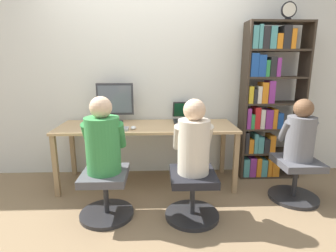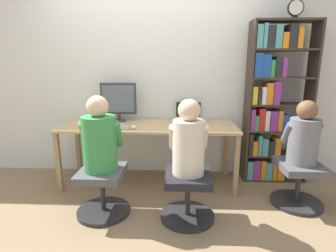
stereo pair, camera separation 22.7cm
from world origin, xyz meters
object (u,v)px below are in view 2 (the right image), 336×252
keyboard (111,128)px  desktop_monitor (118,101)px  laptop (188,118)px  bookshelf (271,105)px  desk_clock (296,8)px  office_chair_left (103,189)px  office_chair_right (188,194)px  office_chair_side (298,182)px  person_near_shelf (304,136)px  person_at_laptop (189,141)px  person_at_monitor (100,138)px

keyboard → desktop_monitor: bearing=89.5°
laptop → bookshelf: bearing=-2.6°
laptop → desk_clock: desk_clock is taller
office_chair_left → desk_clock: desk_clock is taller
office_chair_left → bookshelf: bookshelf is taller
laptop → office_chair_right: bearing=-91.7°
bookshelf → office_chair_side: bearing=-78.3°
office_chair_right → person_near_shelf: person_near_shelf is taller
bookshelf → office_chair_left: bearing=-154.7°
person_at_laptop → office_chair_side: 1.27m
desktop_monitor → keyboard: bearing=-90.5°
bookshelf → office_chair_side: size_ratio=3.72×
office_chair_right → bookshelf: (1.00, 0.91, 0.69)m
desktop_monitor → person_at_laptop: desktop_monitor is taller
office_chair_side → office_chair_left: bearing=-172.7°
person_near_shelf → person_at_monitor: bearing=-172.7°
keyboard → person_at_monitor: 0.49m
desktop_monitor → office_chair_left: size_ratio=0.93×
keyboard → office_chair_left: bearing=-87.3°
desktop_monitor → bookshelf: size_ratio=0.25×
office_chair_left → person_at_monitor: size_ratio=0.73×
bookshelf → desk_clock: (0.14, -0.05, 1.06)m
desk_clock → person_near_shelf: 1.38m
person_at_laptop → person_near_shelf: bearing=14.8°
office_chair_left → desk_clock: bearing=22.3°
office_chair_left → office_chair_right: size_ratio=1.00×
desktop_monitor → keyboard: (-0.00, -0.39, -0.24)m
office_chair_right → office_chair_side: (1.13, 0.30, 0.00)m
laptop → office_chair_left: size_ratio=0.69×
office_chair_right → laptop: bearing=88.3°
desktop_monitor → desk_clock: bearing=-2.5°
office_chair_left → person_near_shelf: person_near_shelf is taller
office_chair_right → bookshelf: bearing=42.1°
person_at_monitor → bookshelf: bearing=25.2°
person_at_monitor → desk_clock: bearing=22.2°
keyboard → desk_clock: desk_clock is taller
keyboard → office_chair_side: size_ratio=0.78×
desk_clock → keyboard: bearing=-171.1°
laptop → office_chair_side: (1.10, -0.65, -0.52)m
desktop_monitor → bookshelf: bookshelf is taller
office_chair_left → office_chair_side: same height
person_at_laptop → office_chair_side: (1.13, 0.29, -0.50)m
office_chair_right → person_near_shelf: 1.26m
laptop → office_chair_left: bearing=-132.9°
person_at_laptop → desk_clock: size_ratio=3.48×
bookshelf → desktop_monitor: bearing=179.0°
person_at_monitor → office_chair_side: size_ratio=1.36×
office_chair_left → office_chair_side: size_ratio=1.00×
desktop_monitor → person_at_monitor: size_ratio=0.68×
person_at_monitor → bookshelf: bookshelf is taller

